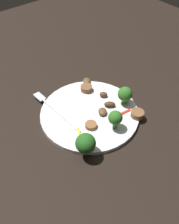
# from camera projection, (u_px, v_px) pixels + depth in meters

# --- Properties ---
(ground_plane) EXTENTS (1.40, 1.40, 0.00)m
(ground_plane) POSITION_uv_depth(u_px,v_px,m) (90.00, 115.00, 0.62)
(ground_plane) COLOR black
(plate) EXTENTS (0.24, 0.24, 0.01)m
(plate) POSITION_uv_depth(u_px,v_px,m) (90.00, 113.00, 0.62)
(plate) COLOR white
(plate) RESTS_ON ground_plane
(fork) EXTENTS (0.18, 0.02, 0.00)m
(fork) POSITION_uv_depth(u_px,v_px,m) (53.00, 108.00, 0.62)
(fork) COLOR silver
(fork) RESTS_ON plate
(broccoli_floret_0) EXTENTS (0.03, 0.03, 0.05)m
(broccoli_floret_0) POSITION_uv_depth(u_px,v_px,m) (115.00, 118.00, 0.55)
(broccoli_floret_0) COLOR #347525
(broccoli_floret_0) RESTS_ON plate
(broccoli_floret_1) EXTENTS (0.04, 0.04, 0.05)m
(broccoli_floret_1) POSITION_uv_depth(u_px,v_px,m) (86.00, 143.00, 0.51)
(broccoli_floret_1) COLOR #296420
(broccoli_floret_1) RESTS_ON plate
(broccoli_floret_2) EXTENTS (0.04, 0.04, 0.05)m
(broccoli_floret_2) POSITION_uv_depth(u_px,v_px,m) (125.00, 94.00, 0.61)
(broccoli_floret_2) COLOR #347525
(broccoli_floret_2) RESTS_ON plate
(sausage_slice_0) EXTENTS (0.04, 0.04, 0.01)m
(sausage_slice_0) POSITION_uv_depth(u_px,v_px,m) (137.00, 114.00, 0.60)
(sausage_slice_0) COLOR brown
(sausage_slice_0) RESTS_ON plate
(sausage_slice_1) EXTENTS (0.04, 0.04, 0.01)m
(sausage_slice_1) POSITION_uv_depth(u_px,v_px,m) (91.00, 125.00, 0.57)
(sausage_slice_1) COLOR brown
(sausage_slice_1) RESTS_ON plate
(sausage_slice_2) EXTENTS (0.04, 0.04, 0.01)m
(sausage_slice_2) POSITION_uv_depth(u_px,v_px,m) (86.00, 88.00, 0.66)
(sausage_slice_2) COLOR brown
(sausage_slice_2) RESTS_ON plate
(mushroom_0) EXTENTS (0.03, 0.03, 0.01)m
(mushroom_0) POSITION_uv_depth(u_px,v_px,m) (103.00, 112.00, 0.60)
(mushroom_0) COLOR brown
(mushroom_0) RESTS_ON plate
(mushroom_1) EXTENTS (0.02, 0.02, 0.01)m
(mushroom_1) POSITION_uv_depth(u_px,v_px,m) (103.00, 95.00, 0.65)
(mushroom_1) COLOR #4C331E
(mushroom_1) RESTS_ON plate
(mushroom_2) EXTENTS (0.03, 0.03, 0.01)m
(mushroom_2) POSITION_uv_depth(u_px,v_px,m) (110.00, 104.00, 0.62)
(mushroom_2) COLOR #422B19
(mushroom_2) RESTS_ON plate
(mushroom_3) EXTENTS (0.03, 0.03, 0.01)m
(mushroom_3) POSITION_uv_depth(u_px,v_px,m) (87.00, 81.00, 0.69)
(mushroom_3) COLOR brown
(mushroom_3) RESTS_ON plate
(pepper_strip_0) EXTENTS (0.01, 0.06, 0.00)m
(pepper_strip_0) POSITION_uv_depth(u_px,v_px,m) (121.00, 114.00, 0.60)
(pepper_strip_0) COLOR red
(pepper_strip_0) RESTS_ON plate
(pepper_strip_1) EXTENTS (0.04, 0.02, 0.00)m
(pepper_strip_1) POSITION_uv_depth(u_px,v_px,m) (80.00, 135.00, 0.56)
(pepper_strip_1) COLOR yellow
(pepper_strip_1) RESTS_ON plate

